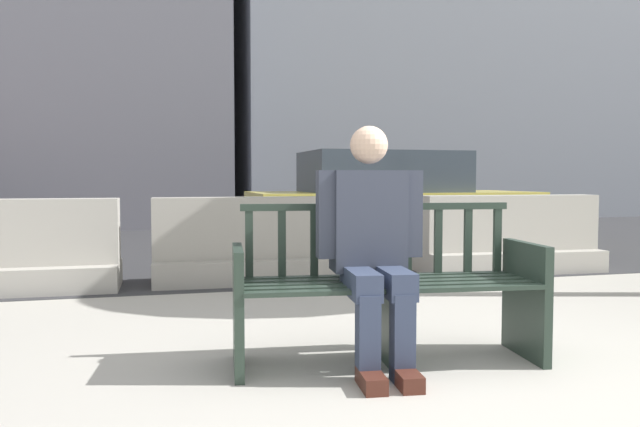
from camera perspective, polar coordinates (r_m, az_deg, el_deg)
ground_plane at (r=3.41m, az=12.01°, el=-14.33°), size 200.00×200.00×0.00m
street_asphalt at (r=11.75m, az=-7.22°, el=-1.76°), size 120.00×12.00×0.01m
street_bench at (r=3.52m, az=6.07°, el=-7.09°), size 1.73×0.68×0.88m
seated_person at (r=3.40m, az=4.77°, el=-2.45°), size 0.59×0.75×1.31m
jersey_barrier_centre at (r=6.21m, az=-5.82°, el=-3.10°), size 2.01×0.73×0.84m
jersey_barrier_left at (r=6.27m, az=-27.02°, el=-3.39°), size 2.01×0.70×0.84m
jersey_barrier_right at (r=7.14m, az=16.91°, el=-2.40°), size 2.02×0.73×0.84m
car_taxi_near at (r=9.44m, az=6.33°, el=1.33°), size 4.26×1.89×1.42m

